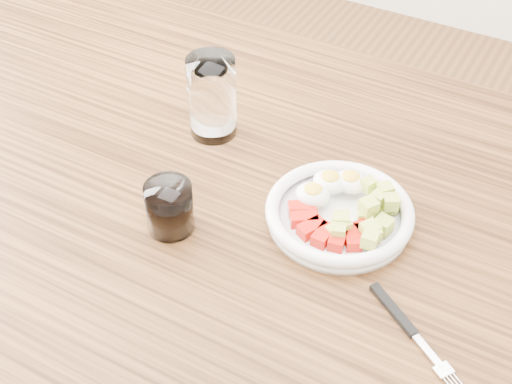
% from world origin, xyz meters
% --- Properties ---
extents(dining_table, '(1.50, 0.90, 0.77)m').
position_xyz_m(dining_table, '(0.00, 0.00, 0.67)').
color(dining_table, brown).
rests_on(dining_table, ground).
extents(bowl, '(0.20, 0.20, 0.05)m').
position_xyz_m(bowl, '(0.10, 0.04, 0.79)').
color(bowl, white).
rests_on(bowl, dining_table).
extents(fork, '(0.15, 0.11, 0.01)m').
position_xyz_m(fork, '(0.24, -0.08, 0.77)').
color(fork, black).
rests_on(fork, dining_table).
extents(water_glass, '(0.07, 0.07, 0.13)m').
position_xyz_m(water_glass, '(-0.15, 0.13, 0.83)').
color(water_glass, white).
rests_on(water_glass, dining_table).
extents(coffee_glass, '(0.06, 0.06, 0.07)m').
position_xyz_m(coffee_glass, '(-0.09, -0.08, 0.80)').
color(coffee_glass, white).
rests_on(coffee_glass, dining_table).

